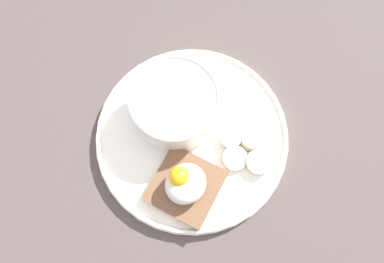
{
  "coord_description": "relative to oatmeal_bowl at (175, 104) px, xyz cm",
  "views": [
    {
      "loc": [
        10.79,
        10.0,
        52.77
      ],
      "look_at": [
        0.0,
        0.0,
        5.0
      ],
      "focal_mm": 35.0,
      "sensor_mm": 36.0,
      "label": 1
    }
  ],
  "objects": [
    {
      "name": "ground_plane",
      "position": [
        1.03,
        4.09,
        -4.93
      ],
      "size": [
        120.0,
        120.0,
        2.0
      ],
      "primitive_type": "cube",
      "color": "#4E4441",
      "rests_on": "ground"
    },
    {
      "name": "plate",
      "position": [
        1.03,
        4.09,
        -3.13
      ],
      "size": [
        26.77,
        26.77,
        1.6
      ],
      "color": "white",
      "rests_on": "ground_plane"
    },
    {
      "name": "oatmeal_bowl",
      "position": [
        0.0,
        0.0,
        0.0
      ],
      "size": [
        12.11,
        12.11,
        5.84
      ],
      "color": "white",
      "rests_on": "plate"
    },
    {
      "name": "toast_slice",
      "position": [
        6.85,
        8.39,
        -2.03
      ],
      "size": [
        10.29,
        10.29,
        1.61
      ],
      "color": "brown",
      "rests_on": "plate"
    },
    {
      "name": "poached_egg",
      "position": [
        6.85,
        8.2,
        0.36
      ],
      "size": [
        5.44,
        5.03,
        3.79
      ],
      "color": "white",
      "rests_on": "toast_slice"
    },
    {
      "name": "banana_slice_front",
      "position": [
        -0.43,
        10.57,
        -2.32
      ],
      "size": [
        4.67,
        4.7,
        1.42
      ],
      "color": "beige",
      "rests_on": "plate"
    },
    {
      "name": "banana_slice_left",
      "position": [
        -3.8,
        10.55,
        -2.25
      ],
      "size": [
        3.52,
        3.41,
        1.61
      ],
      "color": "beige",
      "rests_on": "plate"
    },
    {
      "name": "banana_slice_back",
      "position": [
        -2.2,
        13.29,
        -2.17
      ],
      "size": [
        4.15,
        4.06,
        1.68
      ],
      "color": "beige",
      "rests_on": "plate"
    },
    {
      "name": "banana_slice_right",
      "position": [
        -2.16,
        8.41,
        -2.18
      ],
      "size": [
        4.23,
        4.21,
        1.66
      ],
      "color": "#EEE7C4",
      "rests_on": "plate"
    }
  ]
}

